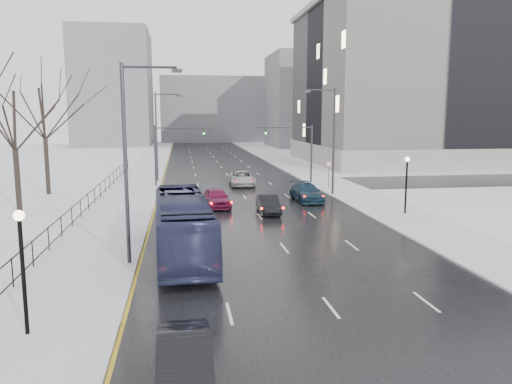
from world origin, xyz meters
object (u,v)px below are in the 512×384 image
streetlight_l_far (158,132)px  sedan_center_near (217,198)px  tree_park_d (20,216)px  tree_park_e (49,195)px  lamppost_r_mid (407,177)px  lamppost_l (22,254)px  mast_signal_left (165,148)px  sedan_right_far (307,192)px  streetlight_l_near (130,154)px  streetlight_r_mid (331,136)px  sedan_left_near (184,361)px  sedan_right_cross (242,178)px  mast_signal_right (302,147)px  sedan_right_near (268,204)px  no_uturn_sign (329,167)px  bus (183,226)px

streetlight_l_far → sedan_center_near: streetlight_l_far is taller
tree_park_d → tree_park_e: size_ratio=0.93×
tree_park_e → lamppost_r_mid: 32.52m
tree_park_e → lamppost_l: 32.93m
mast_signal_left → sedan_right_far: size_ratio=1.24×
streetlight_l_near → streetlight_r_mid: bearing=50.8°
sedan_left_near → tree_park_d: bearing=114.0°
sedan_right_far → sedan_right_cross: bearing=110.4°
mast_signal_right → sedan_right_far: 11.65m
streetlight_l_near → mast_signal_left: size_ratio=1.54×
streetlight_l_near → sedan_center_near: 16.80m
mast_signal_right → sedan_right_near: 17.47m
streetlight_l_far → mast_signal_left: bearing=-78.1°
streetlight_r_mid → mast_signal_right: (-0.84, 8.00, -1.51)m
lamppost_r_mid → sedan_right_far: lamppost_r_mid is taller
no_uturn_sign → sedan_right_cross: 9.39m
mast_signal_right → sedan_right_cross: (-6.63, -0.29, -3.30)m
mast_signal_right → no_uturn_sign: mast_signal_right is taller
sedan_left_near → sedan_center_near: bearing=83.0°
streetlight_l_near → sedan_right_near: bearing=53.4°
tree_park_d → mast_signal_left: bearing=53.2°
streetlight_r_mid → sedan_right_cross: bearing=134.1°
streetlight_l_near → lamppost_r_mid: 21.78m
lamppost_l → bus: bearing=60.3°
streetlight_l_far → lamppost_l: (-2.83, -40.00, -2.67)m
mast_signal_left → sedan_right_cross: 8.68m
streetlight_l_near → mast_signal_right: streetlight_l_near is taller
tree_park_d → streetlight_l_near: bearing=-55.5°
lamppost_l → sedan_right_near: bearing=59.5°
tree_park_d → lamppost_l: tree_park_d is taller
lamppost_l → sedan_right_cross: 37.64m
sedan_center_near → sedan_right_near: (3.76, -3.09, -0.09)m
no_uturn_sign → tree_park_e: bearing=180.0°
tree_park_e → mast_signal_right: 26.16m
streetlight_l_near → lamppost_r_mid: bearing=27.6°
mast_signal_left → streetlight_l_far: bearing=101.9°
tree_park_d → sedan_left_near: bearing=-65.0°
streetlight_l_far → sedan_left_near: size_ratio=2.30×
streetlight_r_mid → no_uturn_sign: (1.03, 4.00, -3.32)m
tree_park_d → lamppost_l: 23.21m
lamppost_r_mid → sedan_left_near: size_ratio=0.99×
streetlight_l_near → sedan_right_far: 22.14m
mast_signal_right → sedan_left_near: 42.09m
tree_park_d → streetlight_r_mid: size_ratio=1.25×
lamppost_l → sedan_center_near: (8.08, 23.22, -2.12)m
streetlight_l_near → no_uturn_sign: size_ratio=3.70×
tree_park_e → sedan_center_near: 17.65m
sedan_right_near → sedan_left_near: bearing=-104.2°
sedan_right_cross → lamppost_r_mid: bearing=-58.3°
streetlight_r_mid → mast_signal_right: size_ratio=1.54×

